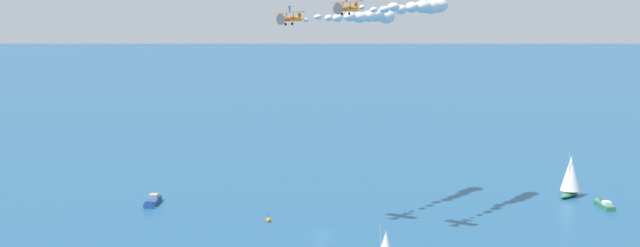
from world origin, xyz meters
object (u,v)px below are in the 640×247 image
object	(u,v)px
marker_buoy	(269,220)
biplane_lead	(347,8)
biplane_wingman	(290,18)
wingwalker_wingman	(289,8)
sailboat_trailing	(571,176)
motorboat_far_stbd	(604,205)
motorboat_inshore	(152,202)

from	to	relation	value
marker_buoy	biplane_lead	xyz separation A→B (m)	(-12.55, 18.02, 47.05)
biplane_wingman	marker_buoy	bearing A→B (deg)	-69.57
wingwalker_wingman	marker_buoy	bearing A→B (deg)	-69.93
biplane_lead	biplane_wingman	xyz separation A→B (m)	(9.39, -9.53, -2.19)
sailboat_trailing	marker_buoy	xyz separation A→B (m)	(78.57, 4.89, -4.94)
marker_buoy	motorboat_far_stbd	bearing A→B (deg)	174.58
wingwalker_wingman	motorboat_far_stbd	bearing A→B (deg)	-179.43
sailboat_trailing	marker_buoy	world-z (taller)	sailboat_trailing
motorboat_inshore	biplane_wingman	world-z (taller)	biplane_wingman
motorboat_inshore	sailboat_trailing	distance (m)	104.20
motorboat_far_stbd	biplane_wingman	xyz separation A→B (m)	(76.99, 0.88, 44.61)
motorboat_far_stbd	biplane_lead	distance (m)	82.88
biplane_wingman	wingwalker_wingman	size ratio (longest dim) A/B	4.43
sailboat_trailing	motorboat_far_stbd	bearing A→B (deg)	97.20
sailboat_trailing	biplane_wingman	bearing A→B (deg)	10.06
motorboat_inshore	marker_buoy	bearing A→B (deg)	135.65
sailboat_trailing	biplane_lead	xyz separation A→B (m)	(66.02, 22.91, 42.11)
motorboat_inshore	sailboat_trailing	size ratio (longest dim) A/B	0.85
marker_buoy	biplane_wingman	xyz separation A→B (m)	(-3.16, 8.49, 44.85)
motorboat_far_stbd	sailboat_trailing	xyz separation A→B (m)	(1.58, -12.50, 4.70)
motorboat_inshore	biplane_lead	world-z (taller)	biplane_lead
motorboat_far_stbd	motorboat_inshore	xyz separation A→B (m)	(104.03, -30.95, 0.12)
sailboat_trailing	biplane_wingman	xyz separation A→B (m)	(75.41, 13.37, 39.91)
marker_buoy	biplane_wingman	size ratio (longest dim) A/B	0.31
biplane_lead	sailboat_trailing	bearing A→B (deg)	-160.87
biplane_lead	motorboat_far_stbd	bearing A→B (deg)	-171.25
motorboat_far_stbd	biplane_lead	xyz separation A→B (m)	(67.60, 10.41, 46.80)
marker_buoy	motorboat_inshore	bearing A→B (deg)	-44.35
biplane_lead	biplane_wingman	world-z (taller)	biplane_lead
motorboat_far_stbd	biplane_wingman	distance (m)	88.98
biplane_wingman	motorboat_inshore	bearing A→B (deg)	-49.65
motorboat_far_stbd	biplane_wingman	size ratio (longest dim) A/B	1.23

